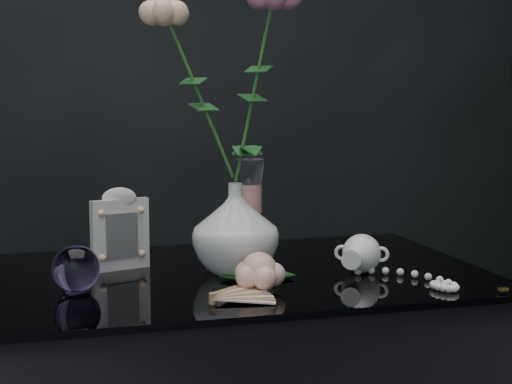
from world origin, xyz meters
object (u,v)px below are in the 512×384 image
object	(u,v)px
vase	(236,228)
pearl_jar	(362,252)
picture_frame	(120,229)
paperweight	(76,268)
loose_rose	(259,271)
wine_glass	(249,210)

from	to	relation	value
vase	pearl_jar	distance (m)	0.24
picture_frame	vase	bearing A→B (deg)	-38.60
vase	paperweight	bearing A→B (deg)	-167.72
pearl_jar	loose_rose	bearing A→B (deg)	-131.77
paperweight	loose_rose	xyz separation A→B (m)	(0.30, -0.07, -0.01)
vase	loose_rose	size ratio (longest dim) A/B	0.87
vase	wine_glass	xyz separation A→B (m)	(0.05, 0.10, 0.02)
loose_rose	vase	bearing A→B (deg)	104.80
picture_frame	pearl_jar	xyz separation A→B (m)	(0.43, -0.14, -0.04)
vase	wine_glass	bearing A→B (deg)	62.02
wine_glass	pearl_jar	size ratio (longest dim) A/B	0.77
wine_glass	paperweight	bearing A→B (deg)	-154.49
wine_glass	picture_frame	bearing A→B (deg)	-176.33
wine_glass	loose_rose	xyz separation A→B (m)	(-0.05, -0.24, -0.07)
loose_rose	pearl_jar	bearing A→B (deg)	32.62
paperweight	loose_rose	distance (m)	0.31
vase	paperweight	xyz separation A→B (m)	(-0.29, -0.06, -0.04)
picture_frame	paperweight	world-z (taller)	picture_frame
loose_rose	pearl_jar	xyz separation A→B (m)	(0.22, 0.08, 0.00)
paperweight	vase	bearing A→B (deg)	12.28
picture_frame	loose_rose	bearing A→B (deg)	-62.53
wine_glass	loose_rose	distance (m)	0.25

